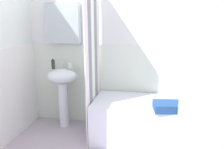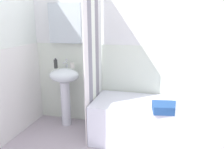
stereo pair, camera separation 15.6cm
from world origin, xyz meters
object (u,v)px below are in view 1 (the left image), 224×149
towel_folded (168,107)px  conditioner_bottle (203,91)px  toothbrush_cup (70,66)px  bathtub (156,121)px  washer_dryer_stack (220,109)px  shampoo_bottle (212,94)px  sink (63,85)px  soap_dispenser (53,64)px  lotion_bottle (193,90)px

towel_folded → conditioner_bottle: bearing=47.0°
conditioner_bottle → towel_folded: (-0.50, -0.53, -0.05)m
conditioner_bottle → towel_folded: bearing=-133.0°
toothbrush_cup → bathtub: 1.40m
toothbrush_cup → towel_folded: 1.46m
washer_dryer_stack → shampoo_bottle: bearing=78.6°
towel_folded → washer_dryer_stack: washer_dryer_stack is taller
washer_dryer_stack → sink: bearing=150.4°
shampoo_bottle → conditioner_bottle: size_ratio=0.77×
soap_dispenser → conditioner_bottle: size_ratio=0.75×
sink → lotion_bottle: 1.82m
conditioner_bottle → lotion_bottle: size_ratio=0.95×
toothbrush_cup → sink: bearing=-149.2°
shampoo_bottle → conditioner_bottle: conditioner_bottle is taller
soap_dispenser → towel_folded: soap_dispenser is taller
soap_dispenser → towel_folded: size_ratio=0.47×
washer_dryer_stack → toothbrush_cup: bearing=147.4°
conditioner_bottle → sink: bearing=-176.1°
soap_dispenser → washer_dryer_stack: 2.19m
soap_dispenser → bathtub: 1.61m
conditioner_bottle → toothbrush_cup: bearing=-177.8°
lotion_bottle → washer_dryer_stack: size_ratio=0.13×
bathtub → lotion_bottle: bearing=30.5°
shampoo_bottle → toothbrush_cup: bearing=-178.6°
bathtub → washer_dryer_stack: (0.49, -0.87, 0.57)m
bathtub → towel_folded: bearing=-64.0°
soap_dispenser → toothbrush_cup: size_ratio=1.72×
shampoo_bottle → conditioner_bottle: 0.11m
lotion_bottle → towel_folded: 0.64m
bathtub → shampoo_bottle: 0.83m
towel_folded → shampoo_bottle: bearing=40.3°
conditioner_bottle → towel_folded: 0.73m
soap_dispenser → shampoo_bottle: bearing=3.0°
toothbrush_cup → towel_folded: size_ratio=0.27×
sink → soap_dispenser: 0.32m
washer_dryer_stack → lotion_bottle: bearing=90.0°
conditioner_bottle → lotion_bottle: (-0.13, -0.01, 0.01)m
lotion_bottle → soap_dispenser: bearing=-176.0°
bathtub → shampoo_bottle: bearing=20.5°
conditioner_bottle → washer_dryer_stack: 1.19m
sink → toothbrush_cup: bearing=30.8°
towel_folded → washer_dryer_stack: size_ratio=0.19×
sink → soap_dispenser: soap_dispenser is taller
conditioner_bottle → soap_dispenser: bearing=-176.1°
toothbrush_cup → shampoo_bottle: 1.97m
lotion_bottle → sink: bearing=-176.0°
toothbrush_cup → washer_dryer_stack: washer_dryer_stack is taller
soap_dispenser → towel_folded: bearing=-14.1°
toothbrush_cup → conditioner_bottle: size_ratio=0.44×
shampoo_bottle → towel_folded: (-0.60, -0.51, -0.02)m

